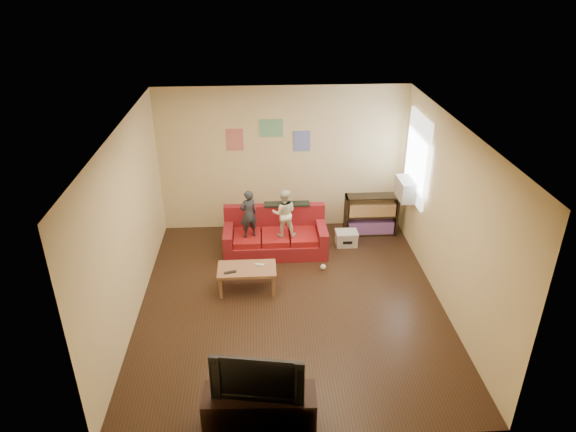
{
  "coord_description": "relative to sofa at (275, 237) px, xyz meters",
  "views": [
    {
      "loc": [
        -0.43,
        -6.32,
        4.65
      ],
      "look_at": [
        0.0,
        0.8,
        1.05
      ],
      "focal_mm": 32.0,
      "sensor_mm": 36.0,
      "label": 1
    }
  ],
  "objects": [
    {
      "name": "game_controller",
      "position": [
        -0.28,
        -1.16,
        0.15
      ],
      "size": [
        0.15,
        0.07,
        0.03
      ],
      "primitive_type": "cube",
      "rotation": [
        0.0,
        0.0,
        -0.2
      ],
      "color": "silver",
      "rests_on": "coffee_table"
    },
    {
      "name": "television",
      "position": [
        -0.31,
        -3.81,
        0.48
      ],
      "size": [
        1.0,
        0.29,
        0.57
      ],
      "primitive_type": "imported",
      "rotation": [
        0.0,
        0.0,
        -0.17
      ],
      "color": "black",
      "rests_on": "tv_stand"
    },
    {
      "name": "room_shell",
      "position": [
        0.18,
        -1.56,
        1.09
      ],
      "size": [
        4.52,
        5.02,
        2.72
      ],
      "color": "#362216",
      "rests_on": "ground"
    },
    {
      "name": "file_box",
      "position": [
        1.28,
        0.1,
        -0.13
      ],
      "size": [
        0.39,
        0.3,
        0.27
      ],
      "color": "silver",
      "rests_on": "ground"
    },
    {
      "name": "bookshelf",
      "position": [
        1.8,
        0.51,
        0.08
      ],
      "size": [
        0.97,
        0.29,
        0.78
      ],
      "color": "black",
      "rests_on": "ground"
    },
    {
      "name": "child_a",
      "position": [
        -0.45,
        -0.16,
        0.54
      ],
      "size": [
        0.37,
        0.31,
        0.86
      ],
      "primitive_type": "imported",
      "rotation": [
        0.0,
        0.0,
        3.56
      ],
      "color": "#282B31",
      "rests_on": "sofa"
    },
    {
      "name": "child_b",
      "position": [
        0.15,
        -0.16,
        0.54
      ],
      "size": [
        0.42,
        0.34,
        0.86
      ],
      "primitive_type": "imported",
      "rotation": [
        0.0,
        0.0,
        3.11
      ],
      "color": "white",
      "rests_on": "sofa"
    },
    {
      "name": "artwork_center",
      "position": [
        -0.02,
        0.92,
        1.69
      ],
      "size": [
        0.42,
        0.01,
        0.32
      ],
      "primitive_type": "cube",
      "color": "#72B27F",
      "rests_on": "room_shell"
    },
    {
      "name": "coffee_table",
      "position": [
        -0.48,
        -1.21,
        0.08
      ],
      "size": [
        0.89,
        0.49,
        0.4
      ],
      "color": "#9A6748",
      "rests_on": "ground"
    },
    {
      "name": "artwork_right",
      "position": [
        0.53,
        0.92,
        1.44
      ],
      "size": [
        0.3,
        0.01,
        0.38
      ],
      "primitive_type": "cube",
      "color": "#727FCC",
      "rests_on": "room_shell"
    },
    {
      "name": "artwork_left",
      "position": [
        -0.67,
        0.92,
        1.49
      ],
      "size": [
        0.3,
        0.01,
        0.4
      ],
      "primitive_type": "cube",
      "color": "#D87266",
      "rests_on": "room_shell"
    },
    {
      "name": "window",
      "position": [
        2.4,
        0.09,
        1.38
      ],
      "size": [
        0.04,
        1.08,
        1.48
      ],
      "primitive_type": "cube",
      "color": "white",
      "rests_on": "room_shell"
    },
    {
      "name": "sofa",
      "position": [
        0.0,
        0.0,
        0.0
      ],
      "size": [
        1.78,
        0.82,
        0.78
      ],
      "color": "maroon",
      "rests_on": "ground"
    },
    {
      "name": "remote",
      "position": [
        -0.73,
        -1.33,
        0.15
      ],
      "size": [
        0.19,
        0.09,
        0.02
      ],
      "primitive_type": "cube",
      "rotation": [
        0.0,
        0.0,
        0.25
      ],
      "color": "black",
      "rests_on": "coffee_table"
    },
    {
      "name": "tissue",
      "position": [
        0.77,
        -0.7,
        -0.22
      ],
      "size": [
        0.12,
        0.12,
        0.09
      ],
      "primitive_type": "sphere",
      "rotation": [
        0.0,
        0.0,
        0.34
      ],
      "color": "white",
      "rests_on": "ground"
    },
    {
      "name": "tv_stand",
      "position": [
        -0.31,
        -3.81,
        -0.03
      ],
      "size": [
        1.25,
        0.46,
        0.46
      ],
      "primitive_type": "cube",
      "rotation": [
        0.0,
        0.0,
        -0.04
      ],
      "color": "black",
      "rests_on": "ground"
    },
    {
      "name": "ac_unit",
      "position": [
        2.28,
        0.09,
        0.82
      ],
      "size": [
        0.28,
        0.55,
        0.35
      ],
      "primitive_type": "cube",
      "color": "#B7B2A3",
      "rests_on": "window"
    }
  ]
}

